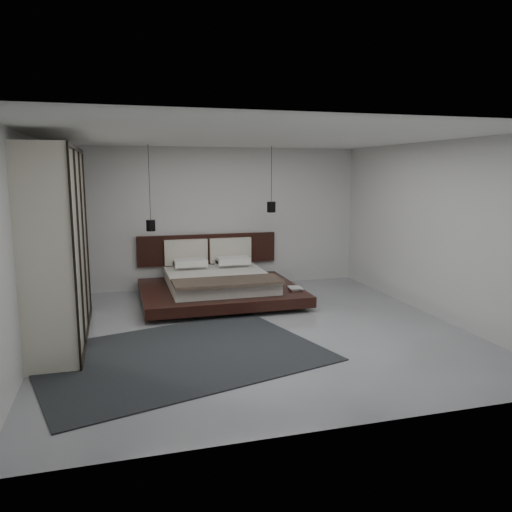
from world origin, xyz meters
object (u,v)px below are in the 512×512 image
object	(u,v)px
pendant_left	(151,225)
wardrobe	(57,245)
bed	(218,284)
lattice_screen	(55,231)
rug	(180,355)
pendant_right	(271,207)

from	to	relation	value
pendant_left	wardrobe	size ratio (longest dim) A/B	0.57
bed	pendant_left	bearing A→B (deg)	158.91
pendant_left	bed	bearing A→B (deg)	-21.09
lattice_screen	rug	distance (m)	3.88
lattice_screen	bed	world-z (taller)	lattice_screen
lattice_screen	wardrobe	bearing A→B (deg)	-83.16
lattice_screen	wardrobe	world-z (taller)	wardrobe
pendant_left	rug	bearing A→B (deg)	-88.08
bed	rug	size ratio (longest dim) A/B	0.80
pendant_left	pendant_right	distance (m)	2.32
lattice_screen	rug	bearing A→B (deg)	-61.47
pendant_left	lattice_screen	bearing A→B (deg)	176.53
lattice_screen	pendant_left	distance (m)	1.65
rug	pendant_right	bearing A→B (deg)	54.85
lattice_screen	pendant_left	world-z (taller)	pendant_left
wardrobe	rug	world-z (taller)	wardrobe
bed	pendant_left	distance (m)	1.63
pendant_left	wardrobe	distance (m)	2.44
bed	pendant_right	size ratio (longest dim) A/B	2.23
pendant_left	pendant_right	world-z (taller)	same
pendant_right	lattice_screen	bearing A→B (deg)	178.55
lattice_screen	pendant_right	bearing A→B (deg)	-1.45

